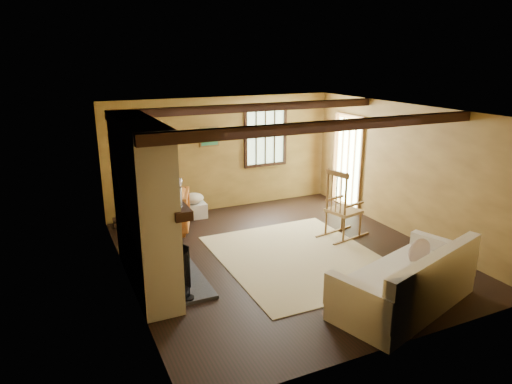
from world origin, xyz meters
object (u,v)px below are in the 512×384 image
rocking_chair (342,209)px  laundry_basket (194,210)px  fireplace (145,211)px  sofa (409,285)px  armchair (166,212)px

rocking_chair → laundry_basket: bearing=32.7°
fireplace → laundry_basket: (1.43, 2.42, -0.95)m
laundry_basket → fireplace: bearing=-120.7°
rocking_chair → fireplace: bearing=82.0°
rocking_chair → sofa: (-0.63, -2.41, -0.23)m
rocking_chair → armchair: (-2.85, 1.62, -0.15)m
sofa → laundry_basket: (-1.52, 4.56, -0.16)m
sofa → fireplace: bearing=127.0°
fireplace → sofa: (2.96, -2.14, -0.79)m
rocking_chair → armchair: 3.28m
sofa → laundry_basket: bearing=91.3°
fireplace → laundry_basket: size_ratio=4.80×
fireplace → laundry_basket: bearing=59.3°
fireplace → sofa: bearing=-35.9°
sofa → armchair: size_ratio=2.72×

